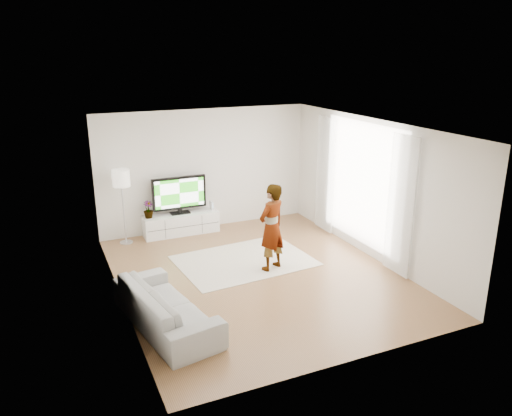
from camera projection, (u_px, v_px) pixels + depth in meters
name	position (u px, v px, depth m)	size (l,w,h in m)	color
floor	(258.00, 275.00, 9.41)	(6.00, 6.00, 0.00)	#986944
ceiling	(258.00, 127.00, 8.56)	(6.00, 6.00, 0.00)	white
wall_left	(116.00, 223.00, 8.01)	(0.02, 6.00, 2.80)	silver
wall_right	(372.00, 189.00, 9.95)	(0.02, 6.00, 2.80)	silver
wall_back	(205.00, 170.00, 11.59)	(5.00, 0.02, 2.80)	silver
wall_front	(354.00, 268.00, 6.37)	(5.00, 0.02, 2.80)	silver
window	(362.00, 184.00, 10.19)	(0.01, 2.60, 2.50)	white
curtain_near	(401.00, 206.00, 9.06)	(0.04, 0.70, 2.60)	white
curtain_far	(325.00, 175.00, 11.32)	(0.04, 0.70, 2.60)	white
media_console	(181.00, 224.00, 11.47)	(1.72, 0.49, 0.48)	white
television	(179.00, 194.00, 11.28)	(1.24, 0.24, 0.86)	black
game_console	(212.00, 205.00, 11.66)	(0.05, 0.16, 0.21)	white
potted_plant	(148.00, 210.00, 11.06)	(0.22, 0.22, 0.39)	#3F7238
rug	(244.00, 261.00, 10.04)	(2.59, 1.86, 0.01)	beige
player	(272.00, 227.00, 9.42)	(0.62, 0.40, 1.69)	#334772
sofa	(166.00, 306.00, 7.60)	(2.25, 0.88, 0.66)	#ACACA8
floor_lamp	(121.00, 181.00, 10.57)	(0.37, 0.37, 1.65)	silver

